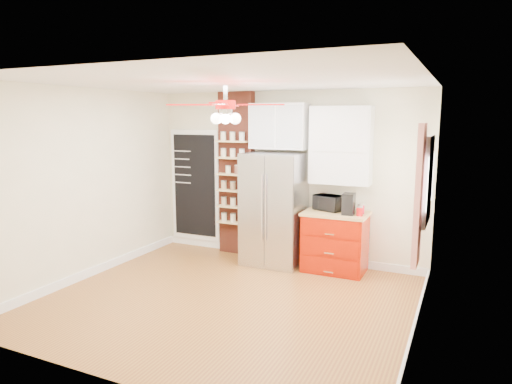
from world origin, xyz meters
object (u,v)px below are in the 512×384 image
at_px(canister_left, 360,212).
at_px(pantry_jar_oats, 228,170).
at_px(fridge, 274,209).
at_px(ceiling_fan, 226,105).
at_px(toaster_oven, 329,203).
at_px(coffee_maker, 349,204).
at_px(red_cabinet, 335,242).

xyz_separation_m(canister_left, pantry_jar_oats, (-2.23, 0.22, 0.47)).
xyz_separation_m(fridge, ceiling_fan, (0.05, -1.63, 1.55)).
bearing_deg(pantry_jar_oats, ceiling_fan, -62.33).
height_order(toaster_oven, coffee_maker, coffee_maker).
bearing_deg(ceiling_fan, fridge, 91.76).
bearing_deg(pantry_jar_oats, red_cabinet, -3.21).
xyz_separation_m(ceiling_fan, toaster_oven, (0.78, 1.78, -1.41)).
distance_m(red_cabinet, ceiling_fan, 2.75).
distance_m(toaster_oven, canister_left, 0.56).
bearing_deg(red_cabinet, pantry_jar_oats, 176.79).
distance_m(red_cabinet, canister_left, 0.64).
xyz_separation_m(toaster_oven, canister_left, (0.51, -0.21, -0.05)).
height_order(red_cabinet, coffee_maker, coffee_maker).
xyz_separation_m(ceiling_fan, coffee_maker, (1.12, 1.60, -1.37)).
bearing_deg(red_cabinet, canister_left, -16.90).
relative_size(ceiling_fan, coffee_maker, 4.53).
relative_size(red_cabinet, canister_left, 7.55).
bearing_deg(coffee_maker, pantry_jar_oats, 173.11).
distance_m(fridge, coffee_maker, 1.19).
bearing_deg(pantry_jar_oats, canister_left, -5.55).
relative_size(red_cabinet, ceiling_fan, 0.67).
height_order(ceiling_fan, canister_left, ceiling_fan).
xyz_separation_m(fridge, red_cabinet, (0.97, 0.05, -0.42)).
bearing_deg(toaster_oven, ceiling_fan, -96.39).
relative_size(ceiling_fan, toaster_oven, 3.35).
distance_m(fridge, toaster_oven, 0.85).
bearing_deg(toaster_oven, canister_left, -4.97).
height_order(toaster_oven, pantry_jar_oats, pantry_jar_oats).
relative_size(toaster_oven, coffee_maker, 1.35).
distance_m(ceiling_fan, pantry_jar_oats, 2.25).
bearing_deg(toaster_oven, pantry_jar_oats, -162.99).
bearing_deg(coffee_maker, toaster_oven, 151.08).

